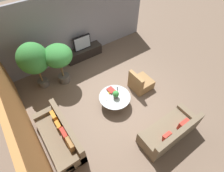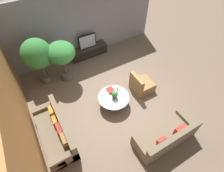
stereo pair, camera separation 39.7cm
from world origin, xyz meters
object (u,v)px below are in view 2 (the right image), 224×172
couch_by_wall (56,132)px  potted_plant_tabletop (115,94)px  couch_near_entry (166,136)px  armchair_wicker (141,85)px  media_console (89,51)px  potted_palm_corner (61,54)px  potted_palm_tall (37,55)px  television (87,41)px  coffee_table (114,99)px

couch_by_wall → potted_plant_tabletop: 2.32m
couch_near_entry → armchair_wicker: bearing=-106.5°
media_console → armchair_wicker: armchair_wicker is taller
armchair_wicker → potted_palm_corner: size_ratio=0.48×
media_console → couch_by_wall: couch_by_wall is taller
armchair_wicker → potted_palm_tall: 4.14m
media_console → armchair_wicker: bearing=-73.8°
television → couch_by_wall: size_ratio=0.38×
potted_palm_corner → couch_near_entry: bearing=-68.1°
media_console → potted_plant_tabletop: bearing=-97.4°
armchair_wicker → potted_plant_tabletop: 1.36m
coffee_table → armchair_wicker: bearing=3.0°
couch_near_entry → potted_palm_tall: (-2.54, 4.56, 1.11)m
media_console → couch_near_entry: (0.26, -5.22, 0.03)m
armchair_wicker → media_console: bearing=16.2°
coffee_table → couch_near_entry: 2.19m
couch_by_wall → television: bearing=140.9°
potted_palm_tall → couch_near_entry: bearing=-60.9°
coffee_table → potted_plant_tabletop: (0.02, -0.04, 0.30)m
couch_by_wall → couch_near_entry: 3.51m
television → couch_by_wall: 4.32m
couch_by_wall → potted_palm_corner: (1.24, 2.39, 1.00)m
potted_plant_tabletop → television: bearing=82.6°
couch_near_entry → potted_palm_tall: potted_palm_tall is taller
couch_by_wall → couch_near_entry: (2.96, -1.89, -0.01)m
couch_near_entry → potted_palm_tall: size_ratio=1.00×
couch_near_entry → potted_palm_corner: bearing=-68.1°
armchair_wicker → potted_palm_tall: potted_palm_tall is taller
coffee_table → potted_palm_tall: (-1.85, 2.48, 1.08)m
couch_near_entry → potted_plant_tabletop: 2.17m
couch_by_wall → potted_palm_corner: size_ratio=1.22×
potted_palm_corner → potted_palm_tall: bearing=161.3°
couch_by_wall → armchair_wicker: size_ratio=2.52×
media_console → coffee_table: bearing=-97.8°
television → potted_palm_corner: 1.81m
coffee_table → television: bearing=82.2°
couch_near_entry → potted_palm_corner: size_ratio=1.14×
coffee_table → couch_near_entry: (0.69, -2.08, -0.03)m
television → couch_near_entry: size_ratio=0.41×
potted_plant_tabletop → coffee_table: bearing=111.9°
couch_by_wall → armchair_wicker: 3.61m
potted_palm_tall → armchair_wicker: bearing=-37.2°
television → potted_palm_tall: (-2.28, -0.66, 0.57)m
couch_near_entry → potted_plant_tabletop: (-0.67, 2.04, 0.33)m
coffee_table → potted_palm_corner: (-1.04, 2.21, 0.98)m
television → couch_by_wall: (-2.71, -3.33, -0.53)m
coffee_table → potted_plant_tabletop: size_ratio=3.70×
potted_palm_corner → potted_plant_tabletop: 2.57m
television → armchair_wicker: bearing=-73.8°
television → potted_plant_tabletop: television is taller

